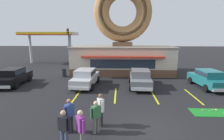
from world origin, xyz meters
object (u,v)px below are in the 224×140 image
Objects in this scene: golf_ball at (209,111)px; car_teal at (208,78)px; car_silver at (85,77)px; pedestrian_blue_sweater_man at (81,128)px; pedestrian_hooded_kid at (96,116)px; pedestrian_beanie_man at (101,108)px; trash_bin at (64,72)px; car_grey at (140,78)px; car_black at (13,76)px; pedestrian_clipboard_woman at (64,128)px; pedestrian_leather_jacket_man at (70,114)px; traffic_light_pole at (68,42)px.

car_teal is at bearing 65.53° from golf_ball.
pedestrian_blue_sweater_man is at bearing -79.95° from car_silver.
pedestrian_beanie_man reaches higher than pedestrian_hooded_kid.
trash_bin is at bearing 142.92° from golf_ball.
car_grey is 9.08m from trash_bin.
car_silver reaches higher than golf_ball.
car_grey is at bearing 69.71° from pedestrian_hooded_kid.
pedestrian_blue_sweater_man is 2.04m from pedestrian_beanie_man.
car_teal is 12.04m from pedestrian_hooded_kid.
pedestrian_beanie_man reaches higher than car_teal.
pedestrian_blue_sweater_man is (1.64, -9.23, 0.07)m from car_silver.
car_silver is (-8.64, 5.23, 0.82)m from golf_ball.
car_grey reaches higher than trash_bin.
car_grey is 11.87m from car_black.
car_black is at bearing 130.28° from pedestrian_clipboard_woman.
car_teal is at bearing -14.46° from trash_bin.
car_grey is 8.46m from pedestrian_hooded_kid.
golf_ball is 0.02× the size of pedestrian_beanie_man.
pedestrian_hooded_kid is at bearing -0.64° from pedestrian_leather_jacket_man.
pedestrian_blue_sweater_man reaches higher than car_teal.
car_black is at bearing 132.47° from pedestrian_blue_sweater_man.
car_teal is 4.79× the size of trash_bin.
pedestrian_beanie_man reaches higher than car_grey.
pedestrian_blue_sweater_man is 1.74× the size of trash_bin.
golf_ball is at bearing -55.12° from car_grey.
car_grey is 0.99× the size of car_black.
pedestrian_leather_jacket_man reaches higher than trash_bin.
car_grey is 0.99× the size of car_teal.
pedestrian_leather_jacket_man is (-1.25, 0.01, 0.05)m from pedestrian_hooded_kid.
car_teal is 14.79m from trash_bin.
pedestrian_leather_jacket_man is at bearing 95.91° from pedestrian_clipboard_woman.
car_teal is at bearing 0.03° from car_black.
golf_ball is 0.03× the size of pedestrian_leather_jacket_man.
pedestrian_leather_jacket_man reaches higher than car_silver.
car_black is 5.19m from trash_bin.
golf_ball is at bearing 26.97° from pedestrian_clipboard_woman.
pedestrian_blue_sweater_man is 21.50m from traffic_light_pole.
pedestrian_beanie_man reaches higher than car_black.
car_grey is at bearing 124.88° from golf_ball.
pedestrian_clipboard_woman reaches higher than car_teal.
trash_bin is 8.16m from traffic_light_pole.
traffic_light_pole reaches higher than car_grey.
golf_ball is 6.43m from car_grey.
car_grey is 2.68× the size of pedestrian_beanie_man.
car_grey is 2.81× the size of pedestrian_clipboard_woman.
golf_ball is at bearing 19.00° from pedestrian_leather_jacket_man.
pedestrian_clipboard_woman is (-10.12, -9.22, 0.04)m from car_teal.
pedestrian_leather_jacket_man is at bearing 179.36° from pedestrian_hooded_kid.
car_silver is 4.77× the size of trash_bin.
pedestrian_beanie_man is 12.33m from trash_bin.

